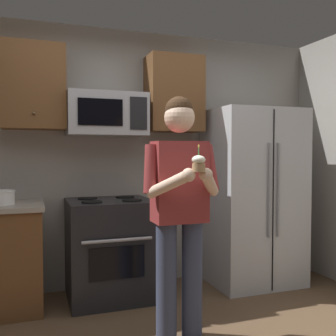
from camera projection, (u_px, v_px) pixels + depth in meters
wall_back at (116, 158)px, 4.03m from camera, size 4.40×0.10×2.60m
oven_range at (110, 249)px, 3.65m from camera, size 0.76×0.70×0.93m
microwave at (106, 114)px, 3.71m from camera, size 0.74×0.41×0.40m
refrigerator at (253, 197)px, 4.09m from camera, size 0.90×0.75×1.80m
cabinet_row_upper at (42, 87)px, 3.56m from camera, size 2.78×0.36×0.76m
person at (180, 203)px, 2.81m from camera, size 0.60×0.48×1.76m
cupcake at (199, 163)px, 2.49m from camera, size 0.09×0.09×0.17m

